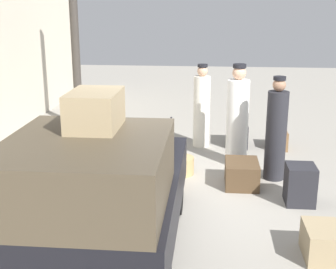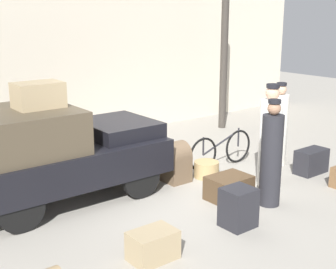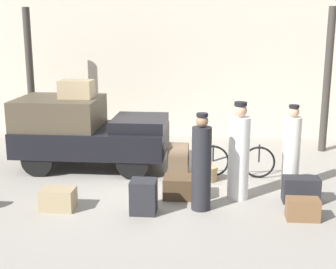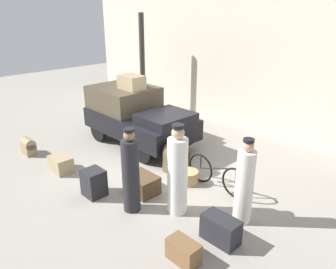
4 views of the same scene
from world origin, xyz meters
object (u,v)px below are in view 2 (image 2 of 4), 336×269
object	(u,v)px
trunk_on_truck_roof	(38,95)
bicycle	(221,150)
suitcase_black_upright	(238,208)
trunk_wicker_pale	(153,245)
trunk_barrel_dark	(174,162)
porter_standing_middle	(271,157)
trunk_umber_medium	(311,161)
wicker_basket	(206,169)
porter_lifting_near_truck	(279,127)
trunk_large_brown	(229,188)
truck	(52,150)
porter_with_bicycle	(270,140)

from	to	relation	value
trunk_on_truck_roof	bicycle	bearing A→B (deg)	-7.41
bicycle	suitcase_black_upright	world-z (taller)	bicycle
bicycle	trunk_wicker_pale	xyz separation A→B (m)	(-3.26, -2.11, -0.17)
trunk_barrel_dark	trunk_on_truck_roof	distance (m)	2.80
porter_standing_middle	trunk_umber_medium	size ratio (longest dim) A/B	2.64
trunk_on_truck_roof	wicker_basket	bearing A→B (deg)	-13.80
trunk_on_truck_roof	porter_standing_middle	bearing A→B (deg)	-38.96
wicker_basket	porter_lifting_near_truck	bearing A→B (deg)	-10.75
wicker_basket	suitcase_black_upright	size ratio (longest dim) A/B	0.80
trunk_barrel_dark	suitcase_black_upright	distance (m)	2.13
bicycle	trunk_large_brown	world-z (taller)	bicycle
trunk_wicker_pale	trunk_umber_medium	xyz separation A→B (m)	(4.40, 0.76, 0.05)
porter_standing_middle	wicker_basket	bearing A→B (deg)	87.38
trunk_wicker_pale	trunk_umber_medium	distance (m)	4.47
porter_lifting_near_truck	trunk_on_truck_roof	bearing A→B (deg)	167.30
suitcase_black_upright	trunk_on_truck_roof	distance (m)	3.54
truck	trunk_umber_medium	xyz separation A→B (m)	(4.57, -1.82, -0.64)
wicker_basket	trunk_umber_medium	world-z (taller)	trunk_umber_medium
trunk_wicker_pale	trunk_large_brown	world-z (taller)	trunk_large_brown
truck	trunk_barrel_dark	xyz separation A→B (m)	(2.19, -0.50, -0.51)
wicker_basket	trunk_barrel_dark	xyz separation A→B (m)	(-0.61, 0.22, 0.22)
trunk_barrel_dark	porter_standing_middle	bearing A→B (deg)	-73.61
bicycle	truck	bearing A→B (deg)	172.25
bicycle	trunk_barrel_dark	distance (m)	1.25
porter_lifting_near_truck	trunk_wicker_pale	bearing A→B (deg)	-160.52
truck	porter_standing_middle	distance (m)	3.58
wicker_basket	porter_with_bicycle	distance (m)	1.36
wicker_basket	trunk_wicker_pale	xyz separation A→B (m)	(-2.63, -1.85, 0.04)
wicker_basket	trunk_large_brown	size ratio (longest dim) A/B	0.67
trunk_wicker_pale	trunk_barrel_dark	bearing A→B (deg)	45.80
bicycle	porter_lifting_near_truck	bearing A→B (deg)	-28.73
trunk_wicker_pale	trunk_on_truck_roof	bearing A→B (deg)	97.25
bicycle	trunk_on_truck_roof	bearing A→B (deg)	172.59
wicker_basket	porter_with_bicycle	bearing A→B (deg)	-58.30
bicycle	trunk_large_brown	distance (m)	1.69
truck	trunk_wicker_pale	distance (m)	2.67
porter_standing_middle	suitcase_black_upright	bearing A→B (deg)	-165.58
porter_standing_middle	trunk_large_brown	world-z (taller)	porter_standing_middle
wicker_basket	porter_lifting_near_truck	xyz separation A→B (m)	(1.70, -0.32, 0.64)
porter_with_bicycle	trunk_on_truck_roof	world-z (taller)	trunk_on_truck_roof
trunk_on_truck_roof	suitcase_black_upright	bearing A→B (deg)	-54.00
trunk_wicker_pale	suitcase_black_upright	bearing A→B (deg)	-0.34
trunk_umber_medium	trunk_on_truck_roof	world-z (taller)	trunk_on_truck_roof
trunk_barrel_dark	suitcase_black_upright	bearing A→B (deg)	-102.57
truck	wicker_basket	distance (m)	2.98
wicker_basket	trunk_barrel_dark	size ratio (longest dim) A/B	0.63
truck	trunk_large_brown	xyz separation A→B (m)	(2.36, -1.76, -0.68)
porter_with_bicycle	trunk_on_truck_roof	xyz separation A→B (m)	(-3.57, 1.72, 0.96)
porter_lifting_near_truck	porter_standing_middle	bearing A→B (deg)	-144.10
porter_with_bicycle	suitcase_black_upright	distance (m)	1.98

